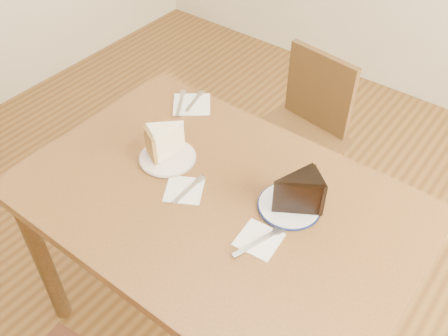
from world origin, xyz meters
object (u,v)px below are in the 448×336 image
plate_cream (168,158)px  plate_navy (289,206)px  carrot_cake (168,140)px  chocolate_cake (294,194)px  chair_far (297,134)px  table (217,219)px

plate_cream → plate_navy: (0.42, 0.06, 0.00)m
carrot_cake → plate_navy: bearing=32.4°
plate_navy → carrot_cake: size_ratio=1.63×
plate_cream → carrot_cake: carrot_cake is taller
carrot_cake → plate_cream: bearing=-36.2°
plate_navy → chocolate_cake: size_ratio=1.40×
chair_far → plate_cream: 0.78m
table → plate_cream: (-0.23, 0.04, 0.10)m
plate_navy → chocolate_cake: (0.01, -0.01, 0.06)m
plate_cream → chocolate_cake: size_ratio=1.37×
table → chocolate_cake: chocolate_cake is taller
chair_far → plate_cream: bearing=90.4°
table → carrot_cake: bearing=166.5°
plate_cream → chocolate_cake: chocolate_cake is taller
plate_cream → plate_navy: 0.43m
chair_far → plate_cream: (-0.09, -0.71, 0.32)m
plate_cream → chocolate_cake: bearing=7.2°
plate_cream → plate_navy: size_ratio=0.98×
chair_far → plate_navy: bearing=124.9°
plate_navy → table: bearing=-152.7°
table → carrot_cake: size_ratio=10.85×
table → plate_cream: size_ratio=6.80×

